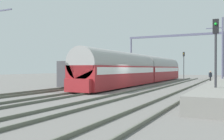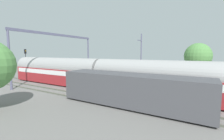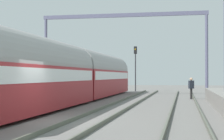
# 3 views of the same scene
# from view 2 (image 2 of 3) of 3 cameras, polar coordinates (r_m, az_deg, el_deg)

# --- Properties ---
(ground) EXTENTS (120.00, 120.00, 0.00)m
(ground) POSITION_cam_2_polar(r_m,az_deg,el_deg) (19.01, 26.56, -8.83)
(ground) COLOR slate
(track_far_west) EXTENTS (1.52, 60.00, 0.16)m
(track_far_west) POSITION_cam_2_polar(r_m,az_deg,el_deg) (13.47, 24.74, -14.53)
(track_far_west) COLOR #595C4F
(track_far_west) RESTS_ON ground
(track_west) EXTENTS (1.52, 60.00, 0.16)m
(track_west) POSITION_cam_2_polar(r_m,az_deg,el_deg) (17.13, 26.10, -10.15)
(track_west) COLOR #595C4F
(track_west) RESTS_ON ground
(track_east) EXTENTS (1.52, 60.00, 0.16)m
(track_east) POSITION_cam_2_polar(r_m,az_deg,el_deg) (20.86, 26.96, -7.32)
(track_east) COLOR #595C4F
(track_east) RESTS_ON ground
(track_far_east) EXTENTS (1.52, 60.00, 0.16)m
(track_far_east) POSITION_cam_2_polar(r_m,az_deg,el_deg) (24.63, 27.55, -5.35)
(track_far_east) COLOR #595C4F
(track_far_east) RESTS_ON ground
(platform) EXTENTS (4.40, 28.00, 0.90)m
(platform) POSITION_cam_2_polar(r_m,az_deg,el_deg) (28.48, 24.00, -2.94)
(platform) COLOR gray
(platform) RESTS_ON ground
(passenger_train) EXTENTS (2.93, 32.85, 3.82)m
(passenger_train) POSITION_cam_2_polar(r_m,az_deg,el_deg) (20.28, -4.43, -1.58)
(passenger_train) COLOR maroon
(passenger_train) RESTS_ON ground
(freight_car) EXTENTS (2.80, 13.00, 2.70)m
(freight_car) POSITION_cam_2_polar(r_m,az_deg,el_deg) (14.13, 6.73, -7.11)
(freight_car) COLOR #47474C
(freight_car) RESTS_ON ground
(person_crossing) EXTENTS (0.47, 0.42, 1.73)m
(person_crossing) POSITION_cam_2_polar(r_m,az_deg,el_deg) (30.03, -3.48, -0.84)
(person_crossing) COLOR black
(person_crossing) RESTS_ON ground
(railway_signal_far) EXTENTS (0.36, 0.30, 5.44)m
(railway_signal_far) POSITION_cam_2_polar(r_m,az_deg,el_deg) (35.92, -28.68, 3.46)
(railway_signal_far) COLOR #2D2D33
(railway_signal_far) RESTS_ON ground
(catenary_gantry) EXTENTS (15.98, 0.28, 7.86)m
(catenary_gantry) POSITION_cam_2_polar(r_m,az_deg,el_deg) (28.16, -18.81, 8.24)
(catenary_gantry) COLOR slate
(catenary_gantry) RESTS_ON ground
(catenary_pole_east_mid) EXTENTS (1.90, 0.20, 8.00)m
(catenary_pole_east_mid) POSITION_cam_2_polar(r_m,az_deg,el_deg) (28.26, 10.41, 4.97)
(catenary_pole_east_mid) COLOR slate
(catenary_pole_east_mid) RESTS_ON ground
(tree_east_background) EXTENTS (4.51, 4.51, 6.42)m
(tree_east_background) POSITION_cam_2_polar(r_m,az_deg,el_deg) (31.54, 28.55, 4.44)
(tree_east_background) COLOR #4C3826
(tree_east_background) RESTS_ON ground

